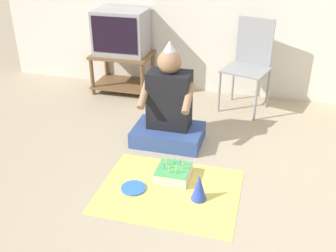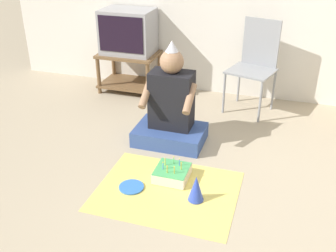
# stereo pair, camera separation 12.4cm
# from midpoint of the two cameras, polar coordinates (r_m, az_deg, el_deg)

# --- Properties ---
(ground_plane) EXTENTS (16.00, 16.00, 0.00)m
(ground_plane) POSITION_cam_midpoint_polar(r_m,az_deg,el_deg) (2.73, 11.32, -13.71)
(ground_plane) COLOR tan
(tv_stand) EXTENTS (0.66, 0.47, 0.45)m
(tv_stand) POSITION_cam_midpoint_polar(r_m,az_deg,el_deg) (4.62, -7.31, 8.24)
(tv_stand) COLOR brown
(tv_stand) RESTS_ON ground_plane
(tv) EXTENTS (0.57, 0.42, 0.48)m
(tv) POSITION_cam_midpoint_polar(r_m,az_deg,el_deg) (4.50, -7.59, 13.37)
(tv) COLOR #99999E
(tv) RESTS_ON tv_stand
(folding_chair) EXTENTS (0.53, 0.50, 0.93)m
(folding_chair) POSITION_cam_midpoint_polar(r_m,az_deg,el_deg) (4.14, 10.94, 9.49)
(folding_chair) COLOR gray
(folding_chair) RESTS_ON ground_plane
(person_seated) EXTENTS (0.61, 0.43, 0.92)m
(person_seated) POSITION_cam_midpoint_polar(r_m,az_deg,el_deg) (3.45, -0.91, 2.33)
(person_seated) COLOR #334C8C
(person_seated) RESTS_ON ground_plane
(party_cloth) EXTENTS (1.03, 0.81, 0.01)m
(party_cloth) POSITION_cam_midpoint_polar(r_m,az_deg,el_deg) (2.95, -1.02, -9.38)
(party_cloth) COLOR #EAD666
(party_cloth) RESTS_ON ground_plane
(birthday_cake) EXTENTS (0.25, 0.25, 0.15)m
(birthday_cake) POSITION_cam_midpoint_polar(r_m,az_deg,el_deg) (3.05, -0.40, -6.85)
(birthday_cake) COLOR #F4E0C6
(birthday_cake) RESTS_ON party_cloth
(party_hat_blue) EXTENTS (0.11, 0.11, 0.20)m
(party_hat_blue) POSITION_cam_midpoint_polar(r_m,az_deg,el_deg) (2.82, 3.26, -8.90)
(party_hat_blue) COLOR blue
(party_hat_blue) RESTS_ON party_cloth
(paper_plate) EXTENTS (0.19, 0.19, 0.01)m
(paper_plate) POSITION_cam_midpoint_polar(r_m,az_deg,el_deg) (2.98, -6.25, -8.93)
(paper_plate) COLOR blue
(paper_plate) RESTS_ON party_cloth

